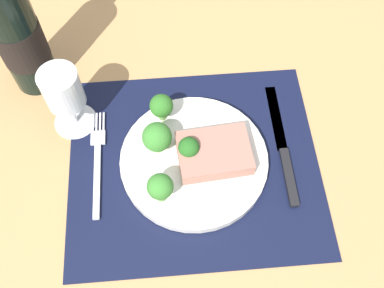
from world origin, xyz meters
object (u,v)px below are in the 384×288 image
at_px(knife, 284,153).
at_px(wine_bottle, 18,36).
at_px(plate, 194,161).
at_px(fork, 97,161).
at_px(wine_glass, 64,93).
at_px(steak, 214,153).

xyz_separation_m(knife, wine_bottle, (-0.42, 0.19, 0.10)).
xyz_separation_m(plate, fork, (-0.16, 0.01, -0.01)).
height_order(wine_bottle, wine_glass, wine_bottle).
bearing_deg(knife, wine_glass, 163.92).
bearing_deg(wine_bottle, wine_glass, -53.96).
distance_m(knife, wine_glass, 0.36).
relative_size(steak, wine_bottle, 0.38).
bearing_deg(wine_glass, fork, -64.50).
xyz_separation_m(fork, knife, (0.30, -0.01, 0.00)).
bearing_deg(steak, plate, 179.38).
relative_size(steak, fork, 0.59).
height_order(knife, wine_glass, wine_glass).
height_order(fork, knife, knife).
distance_m(steak, wine_glass, 0.25).
height_order(plate, wine_bottle, wine_bottle).
height_order(plate, fork, plate).
bearing_deg(wine_glass, plate, -26.35).
bearing_deg(steak, fork, 175.56).
xyz_separation_m(wine_bottle, wine_glass, (0.07, -0.10, -0.03)).
xyz_separation_m(plate, steak, (0.03, -0.00, 0.02)).
xyz_separation_m(plate, knife, (0.15, 0.01, -0.00)).
distance_m(fork, knife, 0.30).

